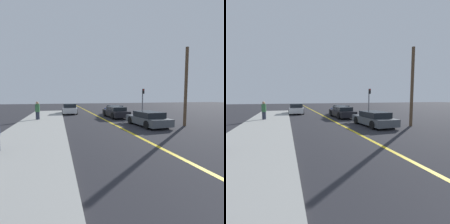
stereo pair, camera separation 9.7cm
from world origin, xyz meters
TOP-DOWN VIEW (x-y plane):
  - road_center_line at (0.00, 18.00)m, footprint 0.20×60.00m
  - sidewalk_left at (-5.99, 14.50)m, footprint 3.89×29.00m
  - car_near_right_lane at (2.38, 12.20)m, footprint 2.11×4.46m
  - car_ahead_center at (1.65, 18.29)m, footprint 1.98×4.66m
  - car_far_distant at (2.57, 21.58)m, footprint 1.90×3.89m
  - car_parked_left_lot at (-3.01, 24.12)m, footprint 2.13×4.02m
  - pedestrian_by_sign at (-6.47, 18.21)m, footprint 0.43×0.43m
  - traffic_light at (4.64, 17.56)m, footprint 0.18×0.40m
  - utility_pole at (5.23, 11.31)m, footprint 0.24×0.24m

SIDE VIEW (x-z plane):
  - road_center_line at x=0.00m, z-range 0.00..0.01m
  - sidewalk_left at x=-5.99m, z-range 0.00..0.11m
  - car_near_right_lane at x=2.38m, z-range -0.01..1.16m
  - car_far_distant at x=2.57m, z-range -0.02..1.19m
  - car_ahead_center at x=1.65m, z-range 0.00..1.23m
  - car_parked_left_lot at x=-3.01m, z-range -0.02..1.36m
  - pedestrian_by_sign at x=-6.47m, z-range 0.10..1.87m
  - traffic_light at x=4.64m, z-range 0.42..3.64m
  - utility_pole at x=5.23m, z-range 0.00..6.20m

